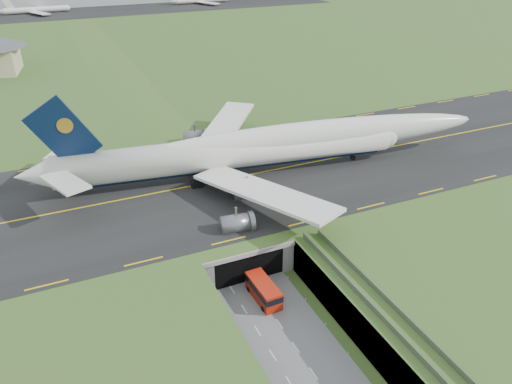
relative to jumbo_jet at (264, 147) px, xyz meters
name	(u,v)px	position (x,y,z in m)	size (l,w,h in m)	color
ground	(271,312)	(-14.08, -33.41, -11.50)	(900.00, 900.00, 0.00)	#325522
airfield_deck	(271,297)	(-14.08, -33.41, -8.50)	(800.00, 800.00, 6.00)	gray
trench_road	(294,345)	(-14.08, -40.91, -11.40)	(12.00, 75.00, 0.20)	slate
taxiway	(200,185)	(-14.08, -0.41, -5.41)	(800.00, 44.00, 0.18)	black
tunnel_portal	(230,238)	(-14.08, -16.70, -8.17)	(17.00, 22.30, 6.00)	gray
guideway	(418,352)	(-3.08, -52.52, -6.18)	(3.00, 53.00, 7.05)	#A8A8A3
jumbo_jet	(264,147)	(0.00, 0.00, 0.00)	(96.35, 61.23, 20.44)	white
shuttle_tram	(263,291)	(-13.86, -30.27, -9.79)	(3.20, 7.77, 3.12)	#B41F0C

